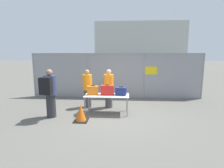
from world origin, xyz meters
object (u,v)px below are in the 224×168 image
(suitcase_orange, at_px, (93,90))
(security_worker_near, at_px, (109,88))
(security_worker_far, at_px, (87,88))
(traveler_hooded, at_px, (49,92))
(utility_trailer, at_px, (146,86))
(suitcase_navy, at_px, (121,91))
(inspection_table, at_px, (107,96))
(traffic_cone, at_px, (81,113))
(suitcase_red, at_px, (107,90))

(suitcase_orange, relative_size, security_worker_near, 0.27)
(security_worker_near, distance_m, security_worker_far, 0.92)
(traveler_hooded, xyz_separation_m, utility_trailer, (3.98, 4.44, -0.53))
(suitcase_navy, xyz_separation_m, utility_trailer, (1.45, 3.76, -0.44))
(inspection_table, bearing_deg, traffic_cone, -132.22)
(suitcase_navy, bearing_deg, suitcase_orange, -178.43)
(suitcase_navy, relative_size, traffic_cone, 0.76)
(inspection_table, xyz_separation_m, traffic_cone, (-0.81, -0.89, -0.39))
(security_worker_far, bearing_deg, traffic_cone, 110.99)
(traveler_hooded, relative_size, security_worker_near, 1.07)
(traffic_cone, bearing_deg, suitcase_navy, 34.71)
(suitcase_red, xyz_separation_m, security_worker_near, (-0.00, 0.73, -0.06))
(utility_trailer, bearing_deg, suitcase_red, -117.66)
(traveler_hooded, height_order, security_worker_near, traveler_hooded)
(suitcase_navy, bearing_deg, inspection_table, -174.98)
(security_worker_near, height_order, security_worker_far, security_worker_near)
(suitcase_navy, bearing_deg, security_worker_near, 127.01)
(inspection_table, distance_m, suitcase_orange, 0.59)
(traveler_hooded, distance_m, utility_trailer, 5.98)
(suitcase_red, bearing_deg, traffic_cone, -132.03)
(security_worker_far, distance_m, traffic_cone, 1.71)
(traffic_cone, bearing_deg, security_worker_far, 93.27)
(security_worker_far, bearing_deg, traveler_hooded, 68.96)
(suitcase_orange, bearing_deg, suitcase_navy, 1.57)
(suitcase_orange, distance_m, traffic_cone, 1.13)
(security_worker_near, xyz_separation_m, traffic_cone, (-0.82, -1.64, -0.58))
(suitcase_red, relative_size, traveler_hooded, 0.28)
(suitcase_orange, height_order, security_worker_near, security_worker_near)
(suitcase_orange, xyz_separation_m, suitcase_red, (0.57, 0.01, 0.02))
(security_worker_near, bearing_deg, utility_trailer, -116.78)
(suitcase_red, distance_m, security_worker_near, 0.73)
(security_worker_far, bearing_deg, suitcase_red, 160.92)
(suitcase_orange, bearing_deg, suitcase_red, 0.92)
(utility_trailer, bearing_deg, suitcase_orange, -123.90)
(traveler_hooded, relative_size, traffic_cone, 2.98)
(traveler_hooded, height_order, traffic_cone, traveler_hooded)
(traveler_hooded, xyz_separation_m, traffic_cone, (1.17, -0.26, -0.69))
(inspection_table, relative_size, security_worker_near, 1.03)
(suitcase_navy, bearing_deg, utility_trailer, 68.86)
(suitcase_orange, relative_size, security_worker_far, 0.28)
(inspection_table, relative_size, suitcase_navy, 3.79)
(inspection_table, distance_m, security_worker_near, 0.77)
(suitcase_red, bearing_deg, security_worker_far, 143.20)
(suitcase_navy, relative_size, security_worker_far, 0.27)
(suitcase_orange, height_order, suitcase_red, suitcase_red)
(inspection_table, relative_size, traveler_hooded, 0.97)
(suitcase_orange, xyz_separation_m, traveler_hooded, (-1.43, -0.65, 0.07))
(security_worker_far, bearing_deg, suitcase_navy, 172.99)
(suitcase_orange, xyz_separation_m, security_worker_far, (-0.35, 0.70, -0.05))
(suitcase_navy, bearing_deg, suitcase_red, -177.74)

